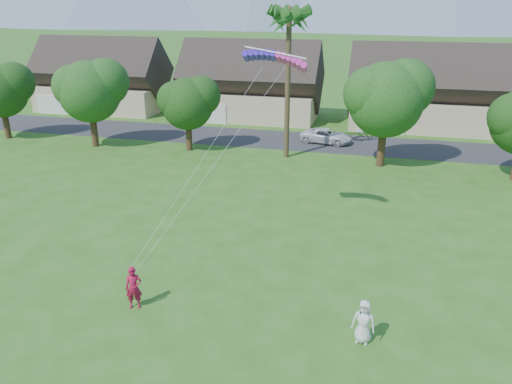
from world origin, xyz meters
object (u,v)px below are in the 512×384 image
(parked_car, at_px, (326,136))
(parafoil_kite, at_px, (276,56))
(kite_flyer, at_px, (134,288))
(watcher, at_px, (364,322))

(parked_car, relative_size, parafoil_kite, 1.42)
(kite_flyer, distance_m, parked_car, 30.05)
(kite_flyer, height_order, parked_car, kite_flyer)
(kite_flyer, bearing_deg, parafoil_kite, 42.99)
(kite_flyer, xyz_separation_m, parked_car, (4.94, 29.64, -0.33))
(watcher, bearing_deg, parked_car, 106.89)
(kite_flyer, bearing_deg, watcher, -20.91)
(kite_flyer, xyz_separation_m, watcher, (9.93, 0.07, -0.06))
(kite_flyer, relative_size, parked_car, 0.41)
(watcher, xyz_separation_m, parafoil_kite, (-5.60, 8.92, 9.16))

